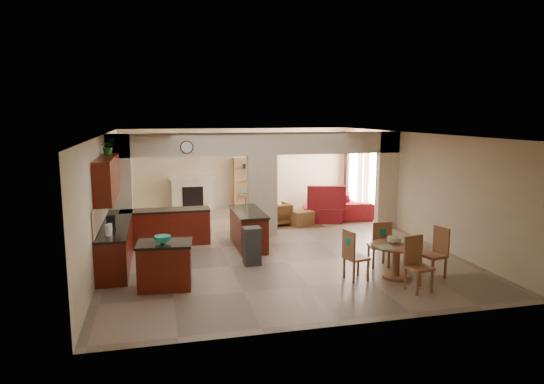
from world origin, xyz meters
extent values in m
plane|color=gray|center=(0.00, 0.00, 0.00)|extent=(10.00, 10.00, 0.00)
plane|color=white|center=(0.00, 0.00, 2.80)|extent=(10.00, 10.00, 0.00)
plane|color=beige|center=(0.00, 5.00, 1.40)|extent=(8.00, 0.00, 8.00)
plane|color=beige|center=(0.00, -5.00, 1.40)|extent=(8.00, 0.00, 8.00)
plane|color=beige|center=(-4.00, 0.00, 1.40)|extent=(0.00, 10.00, 10.00)
plane|color=beige|center=(4.00, 0.00, 1.40)|extent=(0.00, 10.00, 10.00)
cube|color=beige|center=(-3.70, 1.00, 1.40)|extent=(0.60, 0.25, 2.80)
cube|color=beige|center=(0.00, 1.00, 1.10)|extent=(0.80, 0.25, 2.20)
cube|color=beige|center=(3.70, 1.00, 1.40)|extent=(0.60, 0.25, 2.80)
cube|color=beige|center=(0.00, 1.00, 2.50)|extent=(8.00, 0.25, 0.60)
cube|color=#3C0C07|center=(-3.70, -0.80, 0.43)|extent=(0.60, 3.20, 0.86)
cube|color=black|center=(-3.70, -0.80, 0.89)|extent=(0.62, 3.22, 0.05)
cube|color=tan|center=(-3.98, -0.80, 1.20)|extent=(0.02, 3.20, 0.55)
cube|color=#3C0C07|center=(-2.60, 0.57, 0.43)|extent=(2.20, 0.60, 0.86)
cube|color=black|center=(-2.60, 0.57, 0.89)|extent=(2.22, 0.62, 0.05)
cube|color=#3C0C07|center=(-3.82, -0.80, 1.92)|extent=(0.35, 2.40, 0.90)
cube|color=#3C0C07|center=(-0.60, -0.10, 0.43)|extent=(0.65, 1.80, 0.86)
cube|color=black|center=(-0.60, -0.10, 0.89)|extent=(0.70, 1.85, 0.05)
cube|color=silver|center=(-0.60, -0.95, 0.42)|extent=(0.58, 0.04, 0.70)
cylinder|color=#502A1A|center=(-2.00, 0.85, 2.45)|extent=(0.34, 0.03, 0.34)
cube|color=brown|center=(1.20, 2.10, 0.01)|extent=(1.60, 1.30, 0.01)
cube|color=beige|center=(-1.60, 4.84, 0.55)|extent=(1.40, 0.28, 1.10)
cube|color=black|center=(-1.60, 4.70, 0.50)|extent=(0.70, 0.04, 0.70)
cube|color=beige|center=(-1.60, 4.82, 1.15)|extent=(1.60, 0.35, 0.10)
cube|color=brown|center=(0.35, 4.82, 0.90)|extent=(1.00, 0.32, 1.80)
cube|color=white|center=(3.97, 2.30, 1.20)|extent=(0.02, 0.90, 1.90)
cube|color=white|center=(3.97, 4.00, 1.20)|extent=(0.02, 0.90, 1.90)
cube|color=white|center=(3.97, 3.15, 1.05)|extent=(0.02, 0.70, 2.10)
cube|color=#3F1919|center=(3.93, 1.70, 1.20)|extent=(0.10, 0.28, 2.30)
cube|color=#3F1919|center=(3.93, 2.90, 1.20)|extent=(0.10, 0.28, 2.30)
cube|color=#3F1919|center=(3.93, 3.40, 1.20)|extent=(0.10, 0.28, 2.30)
cube|color=#3F1919|center=(3.93, 4.60, 1.20)|extent=(0.10, 0.28, 2.30)
cylinder|color=white|center=(1.50, 3.00, 2.56)|extent=(1.00, 1.00, 0.10)
cube|color=#3C0C07|center=(-2.69, -2.61, 0.42)|extent=(1.04, 0.78, 0.84)
cube|color=black|center=(-2.69, -2.61, 0.87)|extent=(1.10, 0.84, 0.05)
cylinder|color=#16997C|center=(-2.71, -2.66, 0.96)|extent=(0.30, 0.30, 0.14)
cube|color=#2F2F31|center=(-0.80, -1.58, 0.39)|extent=(0.37, 0.32, 0.77)
cylinder|color=brown|center=(1.86, -3.14, 0.68)|extent=(1.03, 1.03, 0.04)
cylinder|color=brown|center=(1.86, -3.14, 0.35)|extent=(0.15, 0.15, 0.66)
cylinder|color=brown|center=(1.86, -3.14, 0.03)|extent=(0.52, 0.52, 0.06)
cylinder|color=#81BA27|center=(1.83, -3.07, 0.78)|extent=(0.29, 0.29, 0.15)
imported|color=maroon|center=(3.30, 3.18, 0.40)|extent=(2.79, 1.26, 0.79)
cube|color=maroon|center=(2.17, 2.24, 0.23)|extent=(1.36, 1.21, 0.46)
imported|color=maroon|center=(0.70, 2.07, 0.33)|extent=(0.85, 0.86, 0.66)
cube|color=maroon|center=(1.36, 1.84, 0.22)|extent=(0.76, 0.76, 0.44)
imported|color=#1A5216|center=(-3.82, -0.16, 2.56)|extent=(0.39, 0.36, 0.38)
cube|color=brown|center=(1.87, -2.34, 0.45)|extent=(0.47, 0.47, 0.05)
cube|color=brown|center=(2.06, -2.19, 0.22)|extent=(0.04, 0.04, 0.44)
cube|color=brown|center=(1.72, -2.15, 0.22)|extent=(0.04, 0.04, 0.44)
cube|color=brown|center=(2.01, -2.53, 0.22)|extent=(0.04, 0.04, 0.44)
cube|color=brown|center=(1.68, -2.49, 0.22)|extent=(0.04, 0.04, 0.44)
cube|color=brown|center=(1.84, -2.53, 0.75)|extent=(0.42, 0.09, 0.55)
cube|color=#16997C|center=(1.84, -2.55, 0.82)|extent=(0.14, 0.03, 0.14)
cube|color=brown|center=(2.62, -3.27, 0.45)|extent=(0.50, 0.50, 0.05)
cube|color=brown|center=(2.42, -3.14, 0.22)|extent=(0.04, 0.04, 0.44)
cube|color=brown|center=(2.49, -3.47, 0.22)|extent=(0.04, 0.04, 0.44)
cube|color=brown|center=(2.75, -3.07, 0.22)|extent=(0.04, 0.04, 0.44)
cube|color=brown|center=(2.82, -3.40, 0.22)|extent=(0.04, 0.04, 0.44)
cube|color=brown|center=(2.80, -3.23, 0.75)|extent=(0.13, 0.42, 0.55)
cube|color=#16997C|center=(2.83, -3.22, 0.82)|extent=(0.04, 0.14, 0.14)
cube|color=brown|center=(1.93, -3.90, 0.45)|extent=(0.48, 0.48, 0.05)
cube|color=brown|center=(1.79, -4.10, 0.22)|extent=(0.04, 0.04, 0.44)
cube|color=brown|center=(2.12, -4.04, 0.22)|extent=(0.04, 0.04, 0.44)
cube|color=brown|center=(1.73, -3.77, 0.22)|extent=(0.04, 0.04, 0.44)
cube|color=brown|center=(2.06, -3.71, 0.22)|extent=(0.04, 0.04, 0.44)
cube|color=brown|center=(1.89, -3.72, 0.75)|extent=(0.42, 0.11, 0.55)
cube|color=#16997C|center=(1.89, -3.69, 0.82)|extent=(0.14, 0.03, 0.14)
cube|color=brown|center=(1.04, -3.03, 0.45)|extent=(0.50, 0.50, 0.05)
cube|color=brown|center=(1.24, -3.17, 0.22)|extent=(0.04, 0.04, 0.44)
cube|color=brown|center=(1.17, -2.83, 0.22)|extent=(0.04, 0.04, 0.44)
cube|color=brown|center=(0.91, -3.23, 0.22)|extent=(0.04, 0.04, 0.44)
cube|color=brown|center=(0.84, -2.90, 0.22)|extent=(0.04, 0.04, 0.44)
cube|color=brown|center=(0.86, -3.07, 0.75)|extent=(0.12, 0.42, 0.55)
cube|color=#16997C|center=(0.83, -3.08, 0.82)|extent=(0.04, 0.14, 0.14)
camera|label=1|loc=(-2.78, -11.72, 3.28)|focal=32.00mm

